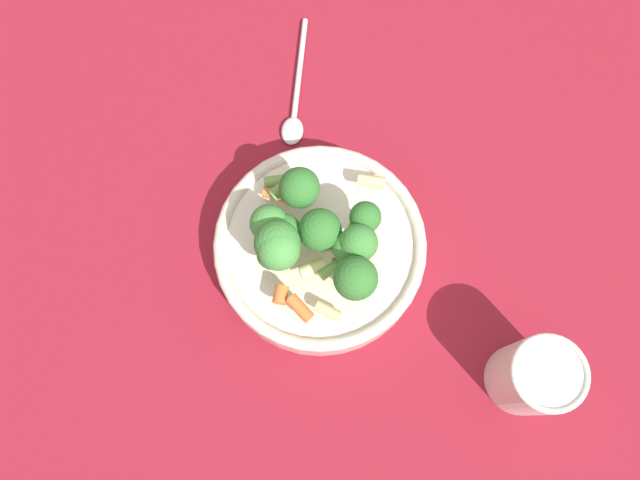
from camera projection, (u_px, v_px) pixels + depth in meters
name	position (u px, v px, depth m)	size (l,w,h in m)	color
ground_plane	(320.00, 254.00, 0.71)	(3.00, 3.00, 0.00)	maroon
bowl	(320.00, 248.00, 0.68)	(0.23, 0.23, 0.05)	beige
pasta_salad	(308.00, 237.00, 0.61)	(0.18, 0.16, 0.08)	#8CB766
cup	(534.00, 376.00, 0.62)	(0.07, 0.07, 0.10)	silver
spoon	(295.00, 104.00, 0.75)	(0.17, 0.07, 0.01)	silver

